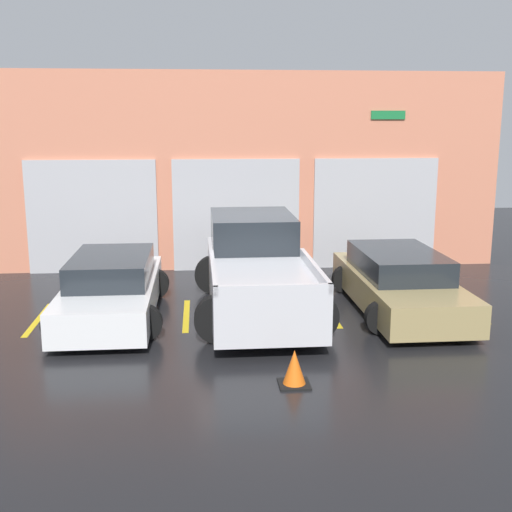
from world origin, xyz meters
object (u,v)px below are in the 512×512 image
pickup_truck (257,269)px  traffic_cone (294,369)px  sedan_side (399,282)px  sedan_white (112,288)px

pickup_truck → traffic_cone: 4.04m
pickup_truck → sedan_side: (2.93, -0.31, -0.28)m
sedan_white → sedan_side: 5.86m
pickup_truck → sedan_white: bearing=-173.9°
sedan_white → sedan_side: size_ratio=0.96×
sedan_side → traffic_cone: sedan_side is taller
pickup_truck → sedan_side: 2.96m
sedan_side → traffic_cone: 4.59m
sedan_side → sedan_white: bearing=-180.0°
pickup_truck → sedan_side: bearing=-6.1°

